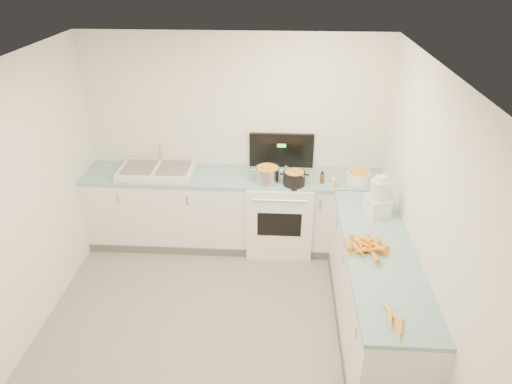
# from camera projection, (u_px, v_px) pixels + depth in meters

# --- Properties ---
(floor) EXTENTS (3.50, 4.00, 0.00)m
(floor) POSITION_uv_depth(u_px,v_px,m) (217.00, 346.00, 4.26)
(floor) COLOR gray
(floor) RESTS_ON ground
(ceiling) EXTENTS (3.50, 4.00, 0.00)m
(ceiling) POSITION_uv_depth(u_px,v_px,m) (202.00, 79.00, 3.07)
(ceiling) COLOR white
(ceiling) RESTS_ON ground
(wall_back) EXTENTS (3.50, 0.00, 2.50)m
(wall_back) POSITION_uv_depth(u_px,v_px,m) (235.00, 141.00, 5.42)
(wall_back) COLOR white
(wall_back) RESTS_ON ground
(wall_left) EXTENTS (0.00, 4.00, 2.50)m
(wall_left) POSITION_uv_depth(u_px,v_px,m) (0.00, 227.00, 3.75)
(wall_left) COLOR white
(wall_left) RESTS_ON ground
(wall_right) EXTENTS (0.00, 4.00, 2.50)m
(wall_right) POSITION_uv_depth(u_px,v_px,m) (432.00, 242.00, 3.57)
(wall_right) COLOR white
(wall_right) RESTS_ON ground
(counter_back) EXTENTS (3.50, 0.62, 0.94)m
(counter_back) POSITION_uv_depth(u_px,v_px,m) (234.00, 210.00, 5.53)
(counter_back) COLOR white
(counter_back) RESTS_ON ground
(counter_right) EXTENTS (0.62, 2.20, 0.94)m
(counter_right) POSITION_uv_depth(u_px,v_px,m) (375.00, 292.00, 4.22)
(counter_right) COLOR white
(counter_right) RESTS_ON ground
(stove) EXTENTS (0.76, 0.65, 1.36)m
(stove) POSITION_uv_depth(u_px,v_px,m) (280.00, 212.00, 5.48)
(stove) COLOR white
(stove) RESTS_ON ground
(sink) EXTENTS (0.86, 0.52, 0.31)m
(sink) POSITION_uv_depth(u_px,v_px,m) (157.00, 170.00, 5.33)
(sink) COLOR white
(sink) RESTS_ON counter_back
(steel_pot) EXTENTS (0.32, 0.32, 0.20)m
(steel_pot) POSITION_uv_depth(u_px,v_px,m) (267.00, 176.00, 5.11)
(steel_pot) COLOR silver
(steel_pot) RESTS_ON stove
(black_pot) EXTENTS (0.30, 0.30, 0.17)m
(black_pot) POSITION_uv_depth(u_px,v_px,m) (294.00, 179.00, 5.06)
(black_pot) COLOR black
(black_pot) RESTS_ON stove
(wooden_spoon) EXTENTS (0.22, 0.26, 0.01)m
(wooden_spoon) POSITION_uv_depth(u_px,v_px,m) (295.00, 171.00, 5.02)
(wooden_spoon) COLOR #AD7A47
(wooden_spoon) RESTS_ON black_pot
(mixing_bowl) EXTENTS (0.29, 0.29, 0.12)m
(mixing_bowl) POSITION_uv_depth(u_px,v_px,m) (358.00, 177.00, 5.11)
(mixing_bowl) COLOR white
(mixing_bowl) RESTS_ON counter_back
(extract_bottle) EXTENTS (0.05, 0.05, 0.12)m
(extract_bottle) POSITION_uv_depth(u_px,v_px,m) (322.00, 178.00, 5.10)
(extract_bottle) COLOR #593319
(extract_bottle) RESTS_ON counter_back
(spice_jar) EXTENTS (0.05, 0.05, 0.09)m
(spice_jar) POSITION_uv_depth(u_px,v_px,m) (334.00, 183.00, 5.02)
(spice_jar) COLOR #E5B266
(spice_jar) RESTS_ON counter_back
(food_processor) EXTENTS (0.26, 0.29, 0.41)m
(food_processor) POSITION_uv_depth(u_px,v_px,m) (378.00, 198.00, 4.47)
(food_processor) COLOR white
(food_processor) RESTS_ON counter_right
(carrot_pile) EXTENTS (0.40, 0.45, 0.08)m
(carrot_pile) POSITION_uv_depth(u_px,v_px,m) (366.00, 246.00, 4.00)
(carrot_pile) COLOR orange
(carrot_pile) RESTS_ON counter_right
(peeled_carrots) EXTENTS (0.13, 0.37, 0.04)m
(peeled_carrots) POSITION_uv_depth(u_px,v_px,m) (395.00, 322.00, 3.20)
(peeled_carrots) COLOR #FFA126
(peeled_carrots) RESTS_ON counter_right
(peelings) EXTENTS (0.19, 0.26, 0.01)m
(peelings) POSITION_uv_depth(u_px,v_px,m) (139.00, 166.00, 5.34)
(peelings) COLOR tan
(peelings) RESTS_ON sink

